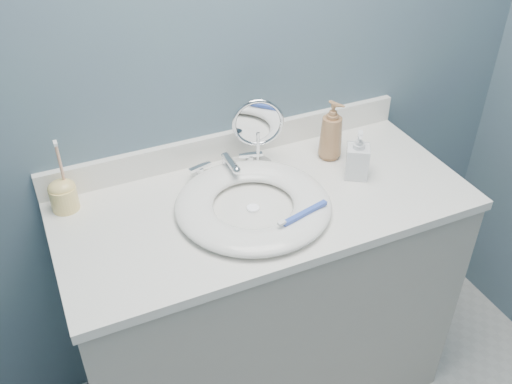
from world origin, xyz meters
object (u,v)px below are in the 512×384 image
soap_bottle_clear (358,155)px  toothbrush_holder (63,194)px  makeup_mirror (258,131)px  soap_bottle_amber (331,130)px

soap_bottle_clear → toothbrush_holder: toothbrush_holder is taller
toothbrush_holder → soap_bottle_clear: bearing=-13.2°
makeup_mirror → toothbrush_holder: 0.60m
toothbrush_holder → makeup_mirror: bearing=-2.5°
makeup_mirror → soap_bottle_clear: (0.26, -0.17, -0.05)m
makeup_mirror → toothbrush_holder: bearing=-165.9°
toothbrush_holder → soap_bottle_amber: bearing=-5.0°
makeup_mirror → toothbrush_holder: size_ratio=1.06×
soap_bottle_clear → makeup_mirror: bearing=177.9°
soap_bottle_amber → soap_bottle_clear: 0.13m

